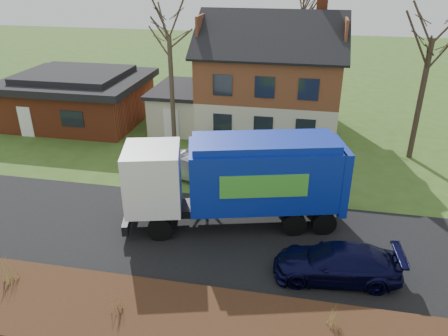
# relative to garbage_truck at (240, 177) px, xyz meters

# --- Properties ---
(ground) EXTENTS (120.00, 120.00, 0.00)m
(ground) POSITION_rel_garbage_truck_xyz_m (-2.00, -1.26, -2.37)
(ground) COLOR #38541C
(ground) RESTS_ON ground
(road) EXTENTS (80.00, 7.00, 0.02)m
(road) POSITION_rel_garbage_truck_xyz_m (-2.00, -1.26, -2.36)
(road) COLOR black
(road) RESTS_ON ground
(mulch_verge) EXTENTS (80.00, 3.50, 0.30)m
(mulch_verge) POSITION_rel_garbage_truck_xyz_m (-2.00, -6.56, -2.22)
(mulch_verge) COLOR #311C10
(mulch_verge) RESTS_ON ground
(main_house) EXTENTS (12.95, 8.95, 9.26)m
(main_house) POSITION_rel_garbage_truck_xyz_m (-0.51, 12.65, 1.65)
(main_house) COLOR beige
(main_house) RESTS_ON ground
(ranch_house) EXTENTS (9.80, 8.20, 3.70)m
(ranch_house) POSITION_rel_garbage_truck_xyz_m (-14.00, 11.74, -0.56)
(ranch_house) COLOR #943D20
(ranch_house) RESTS_ON ground
(garbage_truck) EXTENTS (9.95, 4.96, 4.12)m
(garbage_truck) POSITION_rel_garbage_truck_xyz_m (0.00, 0.00, 0.00)
(garbage_truck) COLOR black
(garbage_truck) RESTS_ON ground
(silver_sedan) EXTENTS (4.61, 2.79, 1.44)m
(silver_sedan) POSITION_rel_garbage_truck_xyz_m (-2.99, 3.87, -1.66)
(silver_sedan) COLOR #96989D
(silver_sedan) RESTS_ON ground
(navy_wagon) EXTENTS (4.85, 2.30, 1.36)m
(navy_wagon) POSITION_rel_garbage_truck_xyz_m (4.20, -3.06, -1.69)
(navy_wagon) COLOR black
(navy_wagon) RESTS_ON ground
(tree_front_west) EXTENTS (3.21, 3.21, 9.56)m
(tree_front_west) POSITION_rel_garbage_truck_xyz_m (-5.81, 8.80, 5.50)
(tree_front_west) COLOR #443729
(tree_front_west) RESTS_ON ground
(tree_front_east) EXTENTS (3.65, 3.65, 10.13)m
(tree_front_east) POSITION_rel_garbage_truck_xyz_m (9.00, 9.39, 5.86)
(tree_front_east) COLOR #382B22
(tree_front_east) RESTS_ON ground
(grass_clump_west) EXTENTS (0.37, 0.31, 0.99)m
(grass_clump_west) POSITION_rel_garbage_truck_xyz_m (-7.44, -5.92, -1.58)
(grass_clump_west) COLOR #A28E47
(grass_clump_west) RESTS_ON mulch_verge
(grass_clump_mid) EXTENTS (0.31, 0.26, 0.87)m
(grass_clump_mid) POSITION_rel_garbage_truck_xyz_m (-3.05, -6.56, -1.64)
(grass_clump_mid) COLOR #A57C49
(grass_clump_mid) RESTS_ON mulch_verge
(grass_clump_east) EXTENTS (0.32, 0.26, 0.79)m
(grass_clump_east) POSITION_rel_garbage_truck_xyz_m (4.00, -5.95, -1.68)
(grass_clump_east) COLOR #A58D49
(grass_clump_east) RESTS_ON mulch_verge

